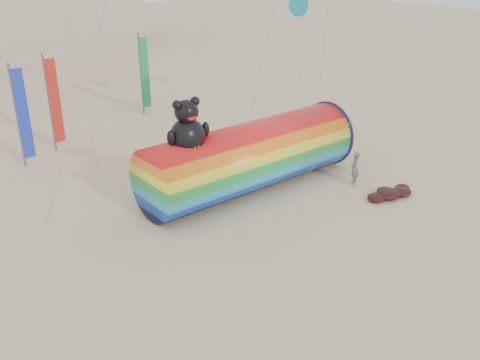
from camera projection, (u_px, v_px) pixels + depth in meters
ground at (256, 258)px, 19.14m from camera, size 160.00×160.00×0.00m
windsock_assembly at (250, 155)px, 23.96m from camera, size 10.58×3.22×4.88m
kite_handler at (355, 168)px, 24.69m from camera, size 0.70×0.61×1.60m
fabric_bundle at (390, 193)px, 23.67m from camera, size 2.62×1.35×0.41m
festival_banners at (79, 95)px, 29.52m from camera, size 9.85×4.23×5.20m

